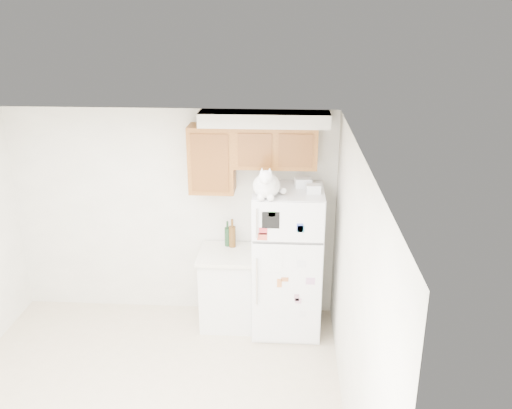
# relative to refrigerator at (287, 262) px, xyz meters

# --- Properties ---
(room_shell) EXTENTS (3.84, 4.04, 2.52)m
(room_shell) POSITION_rel_refrigerator_xyz_m (-1.23, -1.36, 0.82)
(room_shell) COLOR white
(room_shell) RESTS_ON ground_plane
(refrigerator) EXTENTS (0.76, 0.78, 1.70)m
(refrigerator) POSITION_rel_refrigerator_xyz_m (0.00, 0.00, 0.00)
(refrigerator) COLOR white
(refrigerator) RESTS_ON ground_plane
(base_counter) EXTENTS (0.64, 0.64, 0.92)m
(base_counter) POSITION_rel_refrigerator_xyz_m (-0.69, 0.07, -0.39)
(base_counter) COLOR white
(base_counter) RESTS_ON ground_plane
(cat) EXTENTS (0.35, 0.51, 0.36)m
(cat) POSITION_rel_refrigerator_xyz_m (-0.23, -0.24, 0.98)
(cat) COLOR white
(cat) RESTS_ON refrigerator
(storage_box_back) EXTENTS (0.20, 0.15, 0.10)m
(storage_box_back) POSITION_rel_refrigerator_xyz_m (0.15, 0.12, 0.90)
(storage_box_back) COLOR white
(storage_box_back) RESTS_ON refrigerator
(storage_box_front) EXTENTS (0.16, 0.12, 0.09)m
(storage_box_front) POSITION_rel_refrigerator_xyz_m (0.26, -0.07, 0.89)
(storage_box_front) COLOR white
(storage_box_front) RESTS_ON refrigerator
(bottle_green) EXTENTS (0.07, 0.07, 0.31)m
(bottle_green) POSITION_rel_refrigerator_xyz_m (-0.70, 0.25, 0.22)
(bottle_green) COLOR #19381E
(bottle_green) RESTS_ON base_counter
(bottle_amber) EXTENTS (0.08, 0.08, 0.34)m
(bottle_amber) POSITION_rel_refrigerator_xyz_m (-0.64, 0.22, 0.24)
(bottle_amber) COLOR #593814
(bottle_amber) RESTS_ON base_counter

